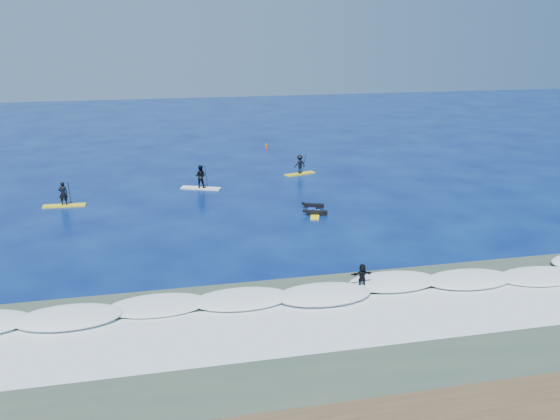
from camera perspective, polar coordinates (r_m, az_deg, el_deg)
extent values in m
plane|color=#040E4C|center=(40.21, -1.68, -2.22)|extent=(160.00, 160.00, 0.00)
cube|color=#34473A|center=(27.71, 4.22, -11.31)|extent=(90.00, 13.00, 0.01)
cube|color=white|center=(31.15, 2.02, -7.99)|extent=(40.00, 6.00, 0.30)
cube|color=silver|center=(28.56, 3.61, -10.42)|extent=(34.00, 5.00, 0.02)
cube|color=yellow|center=(49.06, -19.11, 0.39)|extent=(3.11, 0.91, 0.10)
imported|color=black|center=(48.82, -19.21, 1.45)|extent=(0.66, 0.45, 1.77)
cylinder|color=black|center=(48.77, -18.67, 1.40)|extent=(0.08, 0.71, 2.06)
cube|color=black|center=(49.02, -18.57, 0.30)|extent=(0.12, 0.03, 0.31)
cube|color=white|center=(51.77, -7.25, 2.01)|extent=(3.33, 2.08, 0.11)
imported|color=black|center=(51.53, -7.29, 3.08)|extent=(1.13, 1.02, 1.88)
cylinder|color=black|center=(51.40, -6.76, 2.99)|extent=(0.35, 0.71, 2.20)
cube|color=black|center=(51.65, -6.72, 1.87)|extent=(0.13, 0.03, 0.33)
cube|color=gold|center=(56.38, 1.81, 3.33)|extent=(3.01, 1.60, 0.10)
imported|color=black|center=(56.19, 1.82, 4.22)|extent=(1.23, 0.93, 1.68)
cylinder|color=black|center=(56.44, 2.19, 4.20)|extent=(0.25, 0.65, 1.96)
cube|color=black|center=(56.64, 2.18, 3.29)|extent=(0.12, 0.03, 0.29)
cube|color=#FFF21B|center=(44.18, 3.24, -0.43)|extent=(1.25, 2.27, 0.10)
cube|color=black|center=(44.13, 3.38, -0.21)|extent=(1.56, 0.85, 0.25)
sphere|color=black|center=(44.13, 2.27, -0.05)|extent=(0.25, 0.25, 0.25)
cube|color=#173AAF|center=(45.95, 3.00, 0.24)|extent=(1.33, 2.15, 0.10)
cube|color=black|center=(45.89, 3.12, 0.44)|extent=(1.48, 0.91, 0.24)
sphere|color=black|center=(45.96, 2.11, 0.61)|extent=(0.24, 0.24, 0.24)
cube|color=silver|center=(32.02, 7.47, -7.04)|extent=(1.80, 0.50, 0.09)
imported|color=black|center=(31.76, 7.52, -5.96)|extent=(1.12, 0.36, 1.21)
cylinder|color=red|center=(68.27, -1.26, 5.81)|extent=(0.28, 0.28, 0.44)
cone|color=red|center=(68.20, -1.26, 6.09)|extent=(0.20, 0.20, 0.22)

